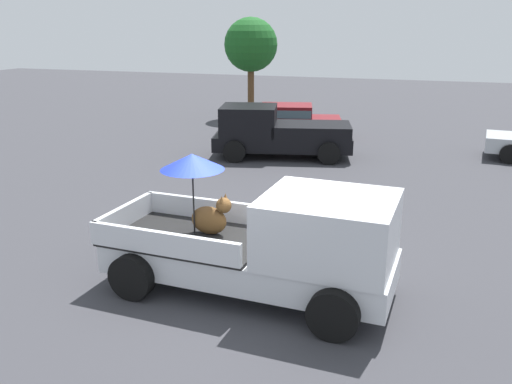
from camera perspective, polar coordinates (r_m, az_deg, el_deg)
The scene contains 5 objects.
ground_plane at distance 9.74m, azimuth -0.80°, elevation -10.32°, with size 80.00×80.00×0.00m, color #38383D.
pickup_truck_main at distance 9.19m, azimuth 1.81°, elevation -5.43°, with size 5.13×2.44×2.38m.
pickup_truck_red at distance 19.08m, azimuth 2.21°, elevation 6.31°, with size 5.08×3.01×1.80m.
parked_sedan_near at distance 22.74m, azimuth 3.37°, elevation 7.74°, with size 4.60×2.73×1.33m.
tree_by_lot at distance 27.09m, azimuth -0.56°, elevation 15.26°, with size 2.60×2.60×4.87m.
Camera 1 is at (2.83, -8.15, 4.52)m, focal length 37.80 mm.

